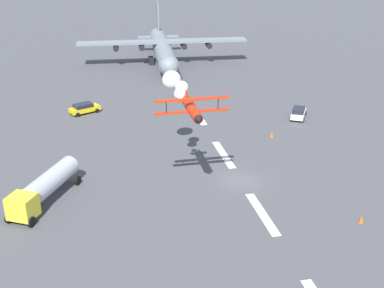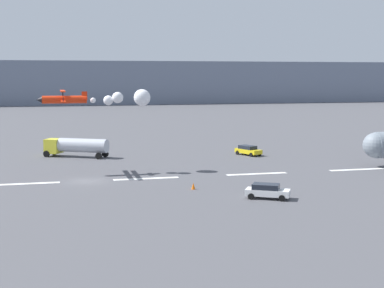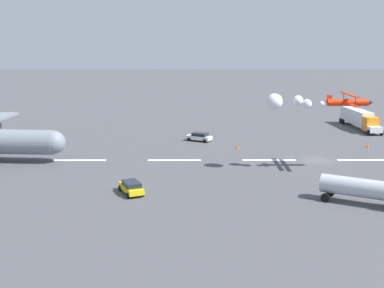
% 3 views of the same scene
% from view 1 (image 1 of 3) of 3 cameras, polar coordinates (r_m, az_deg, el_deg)
% --- Properties ---
extents(ground_plane, '(440.00, 440.00, 0.00)m').
position_cam_1_polar(ground_plane, '(55.59, 5.52, -4.14)').
color(ground_plane, '#4C4C51').
rests_on(ground_plane, ground).
extents(runway_stripe_3, '(8.00, 0.90, 0.01)m').
position_cam_1_polar(runway_stripe_3, '(49.72, 7.95, -7.80)').
color(runway_stripe_3, white).
rests_on(runway_stripe_3, ground).
extents(runway_stripe_4, '(8.00, 0.90, 0.01)m').
position_cam_1_polar(runway_stripe_4, '(61.73, 3.59, -1.18)').
color(runway_stripe_4, white).
rests_on(runway_stripe_4, ground).
extents(runway_stripe_5, '(8.00, 0.90, 0.01)m').
position_cam_1_polar(runway_stripe_5, '(74.54, 0.71, 3.24)').
color(runway_stripe_5, white).
rests_on(runway_stripe_5, ground).
extents(runway_stripe_6, '(8.00, 0.90, 0.01)m').
position_cam_1_polar(runway_stripe_6, '(87.78, -1.33, 6.34)').
color(runway_stripe_6, white).
rests_on(runway_stripe_6, ground).
extents(cargo_transport_plane, '(29.42, 33.93, 10.83)m').
position_cam_1_polar(cargo_transport_plane, '(102.35, -3.29, 10.59)').
color(cargo_transport_plane, gray).
rests_on(cargo_transport_plane, ground).
extents(stunt_biplane_red, '(14.44, 7.21, 2.19)m').
position_cam_1_polar(stunt_biplane_red, '(53.90, -1.41, 6.06)').
color(stunt_biplane_red, red).
extents(fuel_tanker_truck, '(9.92, 7.06, 2.90)m').
position_cam_1_polar(fuel_tanker_truck, '(52.41, -16.35, -4.68)').
color(fuel_tanker_truck, yellow).
rests_on(fuel_tanker_truck, ground).
extents(followme_car_yellow, '(4.75, 3.75, 1.52)m').
position_cam_1_polar(followme_car_yellow, '(74.93, 11.95, 3.49)').
color(followme_car_yellow, white).
rests_on(followme_car_yellow, ground).
extents(airport_staff_sedan, '(3.49, 4.79, 1.52)m').
position_cam_1_polar(airport_staff_sedan, '(76.95, -12.09, 4.00)').
color(airport_staff_sedan, yellow).
rests_on(airport_staff_sedan, ground).
extents(traffic_cone_near, '(0.44, 0.44, 0.75)m').
position_cam_1_polar(traffic_cone_near, '(50.22, 18.58, -8.07)').
color(traffic_cone_near, orange).
rests_on(traffic_cone_near, ground).
extents(traffic_cone_far, '(0.44, 0.44, 0.75)m').
position_cam_1_polar(traffic_cone_far, '(67.39, 9.00, 1.06)').
color(traffic_cone_far, orange).
rests_on(traffic_cone_far, ground).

